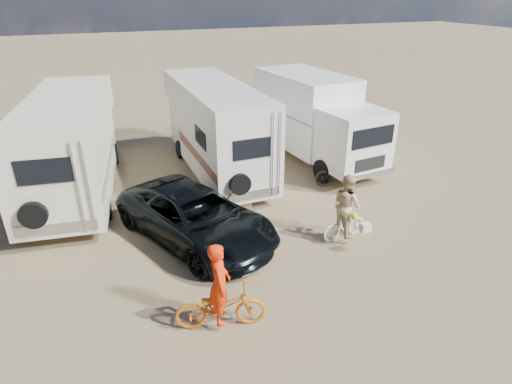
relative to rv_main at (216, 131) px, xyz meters
name	(u,v)px	position (x,y,z in m)	size (l,w,h in m)	color
ground	(297,261)	(0.17, -6.76, -1.77)	(140.00, 140.00, 0.00)	#8E7855
rv_main	(216,131)	(0.00, 0.00, 0.00)	(2.27, 7.46, 3.53)	silver
rv_left	(72,147)	(-5.26, 0.30, -0.07)	(2.56, 8.30, 3.39)	beige
box_truck	(318,121)	(4.36, -0.23, 0.00)	(2.48, 6.66, 3.54)	white
dark_suv	(196,216)	(-2.07, -4.59, -1.01)	(2.50, 5.43, 1.51)	black
bike_man	(220,307)	(-2.51, -8.35, -1.24)	(0.69, 1.99, 1.05)	#D2670A
bike_woman	(345,225)	(2.02, -6.18, -1.32)	(0.42, 1.50, 0.90)	silver
rider_man	(220,290)	(-2.51, -8.35, -0.80)	(0.71, 0.46, 1.94)	red
rider_woman	(346,210)	(2.02, -6.18, -0.82)	(0.92, 0.71, 1.89)	#CFB585
bike_parked	(339,173)	(3.90, -2.79, -1.29)	(0.64, 1.82, 0.96)	#242724
cooler	(205,195)	(-1.17, -2.26, -1.55)	(0.54, 0.39, 0.43)	#24639A
crate	(244,203)	(-0.10, -3.29, -1.57)	(0.50, 0.50, 0.40)	#8F7454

